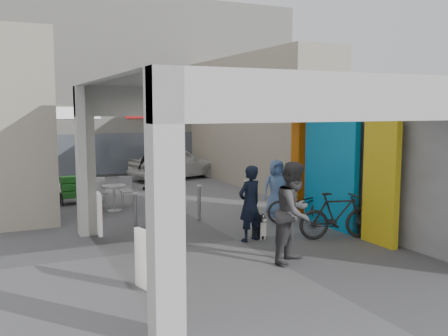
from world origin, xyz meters
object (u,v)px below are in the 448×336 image
produce_stand (79,193)px  white_van (175,163)px  border_collie (260,228)px  man_back_turned (294,212)px  bicycle_front (300,205)px  cafe_set (108,199)px  man_with_dog (250,203)px  man_crates (149,167)px  man_elderly (276,188)px  bicycle_rear (337,216)px

produce_stand → white_van: white_van is taller
border_collie → man_back_turned: size_ratio=0.31×
man_back_turned → bicycle_front: size_ratio=1.10×
cafe_set → border_collie: cafe_set is taller
cafe_set → man_back_turned: size_ratio=0.77×
man_with_dog → man_back_turned: bearing=75.6°
man_back_turned → bicycle_front: 3.49m
man_back_turned → bicycle_front: bearing=22.5°
produce_stand → man_back_turned: man_back_turned is taller
man_back_turned → border_collie: bearing=49.6°
white_van → border_collie: bearing=155.6°
border_collie → man_crates: (-0.35, 7.81, 0.62)m
bicycle_front → man_with_dog: bearing=132.2°
man_back_turned → man_crates: bearing=58.4°
cafe_set → man_crates: man_crates is taller
man_elderly → bicycle_rear: man_elderly is taller
man_crates → white_van: bearing=-152.3°
bicycle_front → bicycle_rear: (-0.16, -1.77, 0.07)m
man_back_turned → white_van: man_back_turned is taller
man_with_dog → man_back_turned: 1.73m
man_with_dog → bicycle_rear: bearing=143.7°
man_elderly → bicycle_rear: size_ratio=0.88×
man_crates → bicycle_front: bearing=82.4°
produce_stand → man_back_turned: bearing=-76.8°
cafe_set → bicycle_rear: (4.08, -5.58, 0.22)m
border_collie → bicycle_front: bearing=34.2°
white_van → bicycle_rear: bearing=164.4°
border_collie → produce_stand: bearing=121.2°
man_elderly → man_crates: man_crates is taller
bicycle_rear → man_crates: bearing=28.2°
border_collie → man_with_dog: size_ratio=0.35×
bicycle_front → white_van: 9.15m
produce_stand → man_with_dog: man_with_dog is taller
cafe_set → bicycle_front: bicycle_front is taller
cafe_set → white_van: bearing=53.5°
border_collie → man_elderly: bearing=55.5°
produce_stand → border_collie: produce_stand is taller
produce_stand → bicycle_front: bearing=-53.5°
produce_stand → man_crates: (2.78, 1.61, 0.52)m
cafe_set → bicycle_rear: 6.91m
man_crates → man_with_dog: bearing=65.5°
cafe_set → man_back_turned: bearing=-71.4°
man_back_turned → man_elderly: bearing=31.9°
man_with_dog → bicycle_rear: 2.05m
bicycle_rear → man_elderly: bearing=15.8°
produce_stand → man_crates: 3.25m
cafe_set → man_elderly: 4.99m
produce_stand → man_back_turned: (2.86, -8.03, 0.65)m
man_with_dog → man_back_turned: size_ratio=0.87×
produce_stand → bicycle_rear: 8.42m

